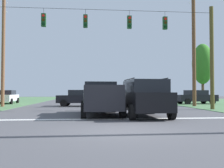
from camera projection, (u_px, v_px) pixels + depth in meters
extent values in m
plane|color=#47474C|center=(122.00, 131.00, 8.64)|extent=(120.00, 120.00, 0.00)
cube|color=white|center=(113.00, 119.00, 12.30)|extent=(13.97, 0.45, 0.01)
cube|color=white|center=(106.00, 110.00, 18.27)|extent=(2.50, 0.15, 0.01)
cube|color=white|center=(101.00, 104.00, 26.21)|extent=(2.50, 0.15, 0.01)
cube|color=white|center=(99.00, 102.00, 33.64)|extent=(2.50, 0.15, 0.01)
cube|color=white|center=(97.00, 100.00, 41.13)|extent=(2.50, 0.15, 0.01)
cylinder|color=brown|center=(212.00, 58.00, 18.85)|extent=(0.30, 0.30, 7.91)
cylinder|color=black|center=(105.00, 10.00, 18.23)|extent=(16.43, 0.02, 0.02)
cylinder|color=black|center=(44.00, 11.00, 17.84)|extent=(0.02, 0.02, 0.41)
cube|color=#19471E|center=(44.00, 20.00, 17.82)|extent=(0.32, 0.24, 0.95)
cylinder|color=red|center=(43.00, 15.00, 17.69)|extent=(0.20, 0.04, 0.20)
cylinder|color=#352203|center=(43.00, 20.00, 17.68)|extent=(0.20, 0.04, 0.20)
cylinder|color=black|center=(43.00, 24.00, 17.67)|extent=(0.20, 0.04, 0.20)
cylinder|color=black|center=(85.00, 12.00, 18.10)|extent=(0.02, 0.02, 0.41)
cube|color=#19471E|center=(85.00, 21.00, 18.08)|extent=(0.32, 0.24, 0.95)
cylinder|color=red|center=(85.00, 17.00, 17.95)|extent=(0.20, 0.04, 0.20)
cylinder|color=#352203|center=(85.00, 21.00, 17.94)|extent=(0.20, 0.04, 0.20)
cylinder|color=black|center=(85.00, 25.00, 17.94)|extent=(0.20, 0.04, 0.20)
cylinder|color=black|center=(129.00, 13.00, 18.39)|extent=(0.02, 0.02, 0.41)
cube|color=#19471E|center=(129.00, 22.00, 18.37)|extent=(0.32, 0.24, 0.95)
cylinder|color=red|center=(130.00, 18.00, 18.24)|extent=(0.20, 0.04, 0.20)
cylinder|color=#352203|center=(130.00, 22.00, 18.23)|extent=(0.20, 0.04, 0.20)
cylinder|color=black|center=(130.00, 26.00, 18.22)|extent=(0.20, 0.04, 0.20)
cylinder|color=black|center=(165.00, 14.00, 18.63)|extent=(0.02, 0.02, 0.41)
cube|color=#19471E|center=(165.00, 23.00, 18.61)|extent=(0.32, 0.24, 0.95)
cylinder|color=red|center=(166.00, 19.00, 18.48)|extent=(0.20, 0.04, 0.20)
cylinder|color=#352203|center=(166.00, 23.00, 18.47)|extent=(0.20, 0.04, 0.20)
cylinder|color=black|center=(166.00, 27.00, 18.46)|extent=(0.20, 0.04, 0.20)
cube|color=black|center=(101.00, 101.00, 14.41)|extent=(2.18, 5.46, 0.85)
cube|color=black|center=(100.00, 88.00, 15.08)|extent=(1.91, 1.96, 0.70)
cube|color=black|center=(85.00, 90.00, 12.98)|extent=(0.18, 2.38, 0.45)
cube|color=black|center=(120.00, 90.00, 13.21)|extent=(0.18, 2.38, 0.45)
cube|color=black|center=(105.00, 89.00, 11.80)|extent=(1.96, 0.16, 0.45)
cylinder|color=black|center=(83.00, 106.00, 16.10)|extent=(0.31, 0.81, 0.80)
cylinder|color=black|center=(114.00, 106.00, 16.34)|extent=(0.31, 0.81, 0.80)
cylinder|color=black|center=(84.00, 111.00, 12.46)|extent=(0.31, 0.81, 0.80)
cylinder|color=black|center=(123.00, 110.00, 12.70)|extent=(0.31, 0.81, 0.80)
cube|color=black|center=(144.00, 101.00, 13.52)|extent=(2.12, 4.87, 0.95)
cube|color=black|center=(144.00, 86.00, 13.40)|extent=(1.91, 3.26, 0.65)
cylinder|color=black|center=(129.00, 79.00, 13.30)|extent=(0.15, 2.72, 0.05)
cylinder|color=black|center=(159.00, 80.00, 13.51)|extent=(0.15, 2.72, 0.05)
cylinder|color=black|center=(121.00, 108.00, 15.01)|extent=(0.29, 0.77, 0.76)
cylinder|color=black|center=(152.00, 108.00, 15.24)|extent=(0.29, 0.77, 0.76)
cylinder|color=black|center=(132.00, 112.00, 11.77)|extent=(0.29, 0.77, 0.76)
cylinder|color=black|center=(172.00, 112.00, 12.01)|extent=(0.29, 0.77, 0.76)
cube|color=silver|center=(6.00, 98.00, 27.45)|extent=(2.04, 4.39, 0.70)
cube|color=black|center=(6.00, 92.00, 27.47)|extent=(1.74, 2.19, 0.50)
cylinder|color=black|center=(1.00, 101.00, 28.71)|extent=(0.26, 0.65, 0.64)
cylinder|color=black|center=(18.00, 100.00, 28.97)|extent=(0.26, 0.65, 0.64)
cylinder|color=black|center=(11.00, 101.00, 26.16)|extent=(0.26, 0.65, 0.64)
cube|color=black|center=(196.00, 98.00, 26.83)|extent=(4.44, 2.16, 0.70)
cube|color=black|center=(196.00, 92.00, 26.85)|extent=(2.23, 1.80, 0.50)
cylinder|color=black|center=(188.00, 102.00, 25.69)|extent=(0.66, 0.27, 0.64)
cylinder|color=black|center=(180.00, 101.00, 27.46)|extent=(0.66, 0.27, 0.64)
cylinder|color=black|center=(213.00, 101.00, 26.18)|extent=(0.66, 0.27, 0.64)
cylinder|color=black|center=(203.00, 101.00, 27.95)|extent=(0.66, 0.27, 0.64)
cube|color=black|center=(81.00, 99.00, 23.23)|extent=(4.44, 2.17, 0.70)
cube|color=black|center=(81.00, 93.00, 23.25)|extent=(2.23, 1.80, 0.50)
cylinder|color=black|center=(96.00, 102.00, 24.12)|extent=(0.66, 0.28, 0.64)
cylinder|color=black|center=(95.00, 103.00, 22.32)|extent=(0.66, 0.28, 0.64)
cylinder|color=black|center=(67.00, 102.00, 24.12)|extent=(0.66, 0.28, 0.64)
cylinder|color=black|center=(64.00, 103.00, 22.32)|extent=(0.66, 0.28, 0.64)
cylinder|color=brown|center=(194.00, 51.00, 22.92)|extent=(0.34, 0.34, 10.30)
cube|color=brown|center=(193.00, 0.00, 23.07)|extent=(0.12, 0.12, 2.33)
cylinder|color=#B2B7BC|center=(189.00, 3.00, 24.00)|extent=(0.08, 0.08, 0.12)
cylinder|color=brown|center=(3.00, 51.00, 22.13)|extent=(0.30, 0.30, 9.98)
cube|color=brown|center=(4.00, 1.00, 22.27)|extent=(0.12, 0.12, 2.03)
cylinder|color=#B2B7BC|center=(7.00, 3.00, 23.08)|extent=(0.08, 0.08, 0.12)
cube|color=brown|center=(4.00, 11.00, 22.24)|extent=(0.12, 0.12, 1.86)
cylinder|color=#B2B7BC|center=(7.00, 12.00, 22.98)|extent=(0.08, 0.08, 0.12)
cylinder|color=#B2B7BC|center=(1.00, 6.00, 21.50)|extent=(0.08, 0.08, 0.12)
cylinder|color=brown|center=(203.00, 89.00, 30.54)|extent=(0.33, 0.33, 3.42)
ellipsoid|color=#347824|center=(203.00, 64.00, 30.64)|extent=(2.55, 2.55, 5.03)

